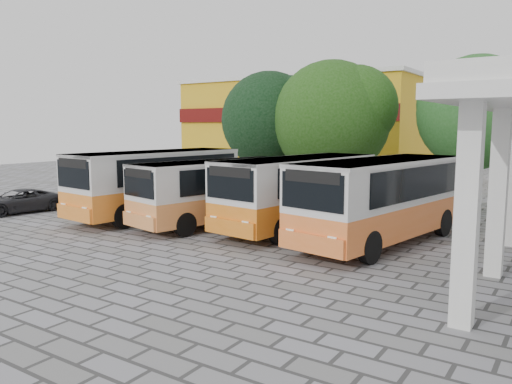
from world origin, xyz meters
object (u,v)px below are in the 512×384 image
Objects in this scene: bus_far_left at (157,179)px; bus_centre_left at (217,188)px; parked_car at (18,201)px; bus_far_right at (382,195)px; bus_centre_right at (299,188)px.

bus_centre_left is at bearing 6.74° from bus_far_left.
bus_far_left is at bearing 33.92° from parked_car.
bus_far_right is at bearing 16.36° from bus_centre_left.
bus_far_left is at bearing -163.79° from bus_centre_right.
bus_far_right is at bearing -1.31° from bus_centre_right.
bus_far_right is (10.65, 0.52, -0.02)m from bus_far_left.
bus_far_left is 1.09× the size of bus_centre_left.
bus_far_left reaches higher than bus_centre_right.
bus_centre_left is at bearing -166.25° from bus_far_right.
bus_centre_right is 14.10m from parked_car.
parked_car is (-10.03, -3.03, -1.03)m from bus_centre_left.
bus_centre_left is (3.51, 0.03, -0.18)m from bus_far_left.
bus_far_left reaches higher than bus_far_right.
bus_centre_left is 3.58m from bus_centre_right.
bus_far_left reaches higher than parked_car.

